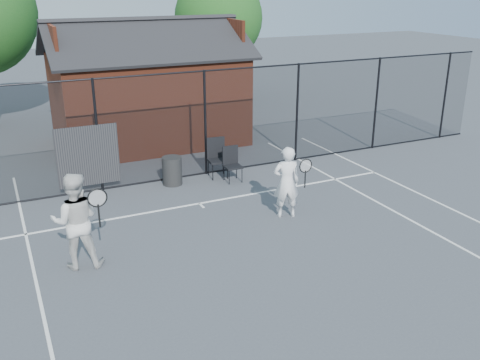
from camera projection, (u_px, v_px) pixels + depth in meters
name	position (u px, v px, depth m)	size (l,w,h in m)	color
ground	(252.00, 255.00, 10.91)	(80.00, 80.00, 0.00)	#44484E
court_lines	(285.00, 286.00, 9.79)	(11.02, 18.00, 0.01)	white
fence	(161.00, 131.00, 14.52)	(22.04, 3.00, 3.00)	black
clubhouse	(148.00, 96.00, 18.18)	(6.50, 4.36, 4.19)	maroon
tree_right	(219.00, 18.00, 24.11)	(3.97, 3.97, 5.70)	#332214
player_front	(287.00, 182.00, 12.44)	(0.82, 0.65, 1.72)	white
player_back	(76.00, 221.00, 10.19)	(1.11, 0.93, 1.92)	silver
chair_left	(218.00, 159.00, 15.10)	(0.53, 0.55, 1.09)	black
chair_right	(233.00, 165.00, 14.80)	(0.46, 0.48, 0.96)	black
waste_bin	(172.00, 171.00, 14.61)	(0.54, 0.54, 0.78)	black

